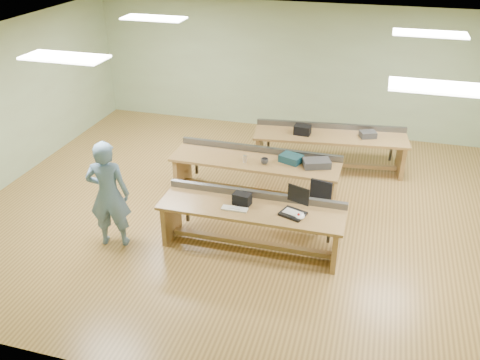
# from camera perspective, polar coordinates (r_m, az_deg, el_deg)

# --- Properties ---
(floor) EXTENTS (10.00, 10.00, 0.00)m
(floor) POSITION_cam_1_polar(r_m,az_deg,el_deg) (9.20, 2.22, -3.35)
(floor) COLOR #A17B3D
(floor) RESTS_ON ground
(ceiling) EXTENTS (10.00, 10.00, 0.00)m
(ceiling) POSITION_cam_1_polar(r_m,az_deg,el_deg) (8.05, 2.62, 15.17)
(ceiling) COLOR silver
(ceiling) RESTS_ON wall_back
(wall_back) EXTENTS (10.00, 0.04, 3.00)m
(wall_back) POSITION_cam_1_polar(r_m,az_deg,el_deg) (12.23, 6.94, 12.28)
(wall_back) COLOR #9FBB8D
(wall_back) RESTS_ON floor
(wall_front) EXTENTS (10.00, 0.04, 3.00)m
(wall_front) POSITION_cam_1_polar(r_m,az_deg,el_deg) (5.23, -8.22, -11.38)
(wall_front) COLOR #9FBB8D
(wall_front) RESTS_ON floor
(wall_left) EXTENTS (0.04, 8.00, 3.00)m
(wall_left) POSITION_cam_1_polar(r_m,az_deg,el_deg) (10.74, -24.74, 7.63)
(wall_left) COLOR #9FBB8D
(wall_left) RESTS_ON floor
(fluor_panels) EXTENTS (6.20, 3.50, 0.03)m
(fluor_panels) POSITION_cam_1_polar(r_m,az_deg,el_deg) (8.06, 2.62, 14.96)
(fluor_panels) COLOR white
(fluor_panels) RESTS_ON ceiling
(workbench_front) EXTENTS (2.89, 0.79, 0.86)m
(workbench_front) POSITION_cam_1_polar(r_m,az_deg,el_deg) (7.94, 1.29, -4.20)
(workbench_front) COLOR #92643D
(workbench_front) RESTS_ON floor
(workbench_mid) EXTENTS (3.11, 0.86, 0.86)m
(workbench_mid) POSITION_cam_1_polar(r_m,az_deg,el_deg) (9.41, 1.76, 1.32)
(workbench_mid) COLOR #92643D
(workbench_mid) RESTS_ON floor
(workbench_back) EXTENTS (3.16, 1.19, 0.86)m
(workbench_back) POSITION_cam_1_polar(r_m,az_deg,el_deg) (10.61, 10.04, 4.14)
(workbench_back) COLOR #92643D
(workbench_back) RESTS_ON floor
(person) EXTENTS (0.74, 0.57, 1.80)m
(person) POSITION_cam_1_polar(r_m,az_deg,el_deg) (8.13, -14.54, -1.58)
(person) COLOR #678BA9
(person) RESTS_ON floor
(laptop_base) EXTENTS (0.44, 0.40, 0.04)m
(laptop_base) POSITION_cam_1_polar(r_m,az_deg,el_deg) (7.67, 5.95, -3.79)
(laptop_base) COLOR black
(laptop_base) RESTS_ON workbench_front
(laptop_screen) EXTENTS (0.34, 0.14, 0.28)m
(laptop_screen) POSITION_cam_1_polar(r_m,az_deg,el_deg) (7.64, 6.58, -1.66)
(laptop_screen) COLOR black
(laptop_screen) RESTS_ON laptop_base
(keyboard) EXTENTS (0.40, 0.14, 0.02)m
(keyboard) POSITION_cam_1_polar(r_m,az_deg,el_deg) (7.76, -0.62, -3.26)
(keyboard) COLOR beige
(keyboard) RESTS_ON workbench_front
(trackball_mouse) EXTENTS (0.16, 0.18, 0.07)m
(trackball_mouse) POSITION_cam_1_polar(r_m,az_deg,el_deg) (7.59, 6.74, -4.05)
(trackball_mouse) COLOR white
(trackball_mouse) RESTS_ON workbench_front
(camera_bag) EXTENTS (0.30, 0.22, 0.19)m
(camera_bag) POSITION_cam_1_polar(r_m,az_deg,el_deg) (7.86, 0.24, -2.14)
(camera_bag) COLOR black
(camera_bag) RESTS_ON workbench_front
(task_chair) EXTENTS (0.53, 0.53, 0.82)m
(task_chair) POSITION_cam_1_polar(r_m,az_deg,el_deg) (8.66, 8.58, -3.53)
(task_chair) COLOR black
(task_chair) RESTS_ON floor
(parts_bin_teal) EXTENTS (0.46, 0.40, 0.13)m
(parts_bin_teal) POSITION_cam_1_polar(r_m,az_deg,el_deg) (9.24, 5.75, 2.42)
(parts_bin_teal) COLOR #12333B
(parts_bin_teal) RESTS_ON workbench_mid
(parts_bin_grey) EXTENTS (0.55, 0.45, 0.13)m
(parts_bin_grey) POSITION_cam_1_polar(r_m,az_deg,el_deg) (9.13, 8.61, 1.88)
(parts_bin_grey) COLOR #313133
(parts_bin_grey) RESTS_ON workbench_mid
(mug) EXTENTS (0.15, 0.15, 0.11)m
(mug) POSITION_cam_1_polar(r_m,az_deg,el_deg) (9.13, 2.77, 2.13)
(mug) COLOR #313133
(mug) RESTS_ON workbench_mid
(drinks_can) EXTENTS (0.09, 0.09, 0.13)m
(drinks_can) POSITION_cam_1_polar(r_m,az_deg,el_deg) (9.18, 0.55, 2.38)
(drinks_can) COLOR silver
(drinks_can) RESTS_ON workbench_mid
(storage_box_back) EXTENTS (0.34, 0.25, 0.19)m
(storage_box_back) POSITION_cam_1_polar(r_m,az_deg,el_deg) (10.43, 7.03, 5.61)
(storage_box_back) COLOR black
(storage_box_back) RESTS_ON workbench_back
(tray_back) EXTENTS (0.37, 0.33, 0.12)m
(tray_back) POSITION_cam_1_polar(r_m,az_deg,el_deg) (10.53, 14.17, 4.99)
(tray_back) COLOR #313133
(tray_back) RESTS_ON workbench_back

